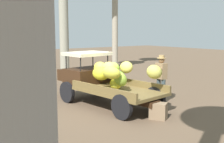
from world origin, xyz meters
The scene contains 4 objects.
ground_plane centered at (0.00, 0.00, 0.00)m, with size 60.00×60.00×0.00m, color brown.
truck centered at (0.58, -0.07, 0.93)m, with size 4.59×2.21×1.83m.
farmer centered at (-0.54, -1.90, 1.00)m, with size 0.52×0.48×1.75m.
wooden_crate centered at (-1.85, -0.45, 0.24)m, with size 0.49×0.37×0.49m, color #7E664B.
Camera 1 is at (-7.57, 5.45, 2.61)m, focal length 44.93 mm.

